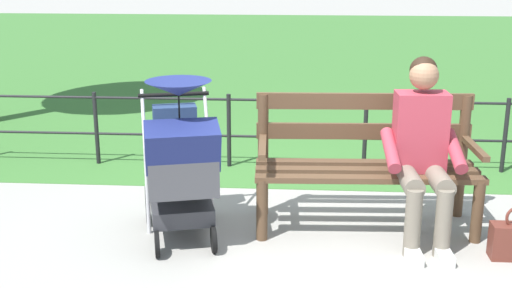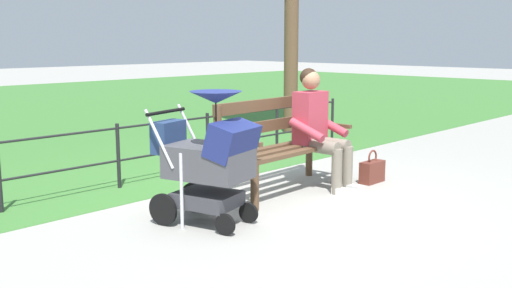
% 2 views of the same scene
% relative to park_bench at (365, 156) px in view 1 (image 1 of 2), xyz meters
% --- Properties ---
extents(ground_plane, '(60.00, 60.00, 0.00)m').
position_rel_park_bench_xyz_m(ground_plane, '(0.51, 0.12, -0.53)').
color(ground_plane, '#9E9B93').
extents(grass_lawn, '(40.00, 16.00, 0.01)m').
position_rel_park_bench_xyz_m(grass_lawn, '(0.51, -8.68, -0.52)').
color(grass_lawn, '#3D7533').
rests_on(grass_lawn, ground).
extents(park_bench, '(1.62, 0.67, 0.96)m').
position_rel_park_bench_xyz_m(park_bench, '(0.00, 0.00, 0.00)').
color(park_bench, brown).
rests_on(park_bench, ground).
extents(person_on_bench, '(0.55, 0.74, 1.28)m').
position_rel_park_bench_xyz_m(person_on_bench, '(-0.37, 0.22, 0.15)').
color(person_on_bench, slate).
rests_on(person_on_bench, ground).
extents(stroller, '(0.70, 0.98, 1.15)m').
position_rel_park_bench_xyz_m(stroller, '(1.30, 0.36, 0.07)').
color(stroller, black).
rests_on(stroller, ground).
extents(park_fence, '(6.36, 0.04, 0.70)m').
position_rel_park_bench_xyz_m(park_fence, '(0.51, -1.28, -0.11)').
color(park_fence, black).
rests_on(park_fence, ground).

